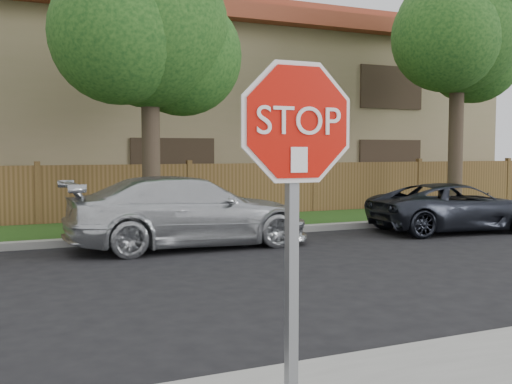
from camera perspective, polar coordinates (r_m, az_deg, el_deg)
name	(u,v)px	position (r m, az deg, el deg)	size (l,w,h in m)	color
far_curb	(50,244)	(12.97, -18.99, -4.68)	(70.00, 0.30, 0.15)	gray
grass_strip	(44,234)	(14.60, -19.56, -3.80)	(70.00, 3.00, 0.12)	#1E4714
fence	(38,197)	(16.12, -20.06, -0.45)	(70.00, 0.12, 1.60)	brown
apartment_building	(24,104)	(21.72, -21.25, 7.82)	(35.20, 9.20, 7.20)	#8A7C55
tree_mid	(152,28)	(14.93, -9.91, 15.11)	(4.80, 3.90, 7.35)	#382B21
tree_right	(462,31)	(19.65, 19.01, 14.31)	(4.80, 3.90, 8.20)	#382B21
stop_sign	(296,177)	(3.57, 3.79, 1.48)	(1.01, 0.13, 2.55)	gray
sedan_right	(189,212)	(12.34, -6.35, -1.87)	(2.04, 5.01, 1.45)	silver
sedan_far_right	(456,207)	(15.40, 18.50, -1.39)	(1.96, 4.25, 1.18)	#292D37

